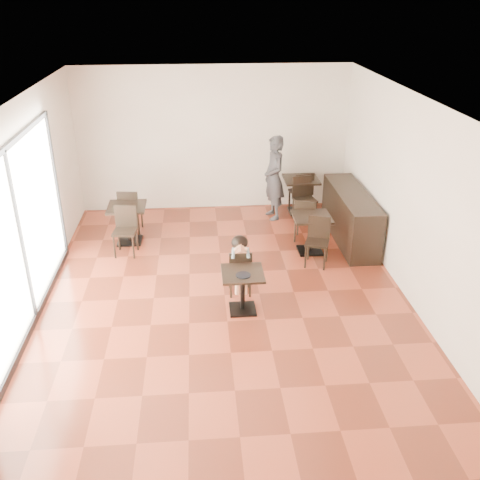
{
  "coord_description": "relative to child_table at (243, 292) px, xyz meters",
  "views": [
    {
      "loc": [
        -0.37,
        -7.66,
        4.66
      ],
      "look_at": [
        0.26,
        0.02,
        1.0
      ],
      "focal_mm": 40.0,
      "sensor_mm": 36.0,
      "label": 1
    }
  ],
  "objects": [
    {
      "name": "chair_left_a",
      "position": [
        -2.05,
        3.25,
        0.12
      ],
      "size": [
        0.46,
        0.46,
        0.93
      ],
      "primitive_type": null,
      "rotation": [
        0.0,
        0.0,
        3.03
      ],
      "color": "black",
      "rests_on": "floor"
    },
    {
      "name": "chair_left_b",
      "position": [
        -2.05,
        2.15,
        0.12
      ],
      "size": [
        0.46,
        0.46,
        0.93
      ],
      "primitive_type": null,
      "rotation": [
        0.0,
        0.0,
        -0.11
      ],
      "color": "black",
      "rests_on": "floor"
    },
    {
      "name": "chair_mid_b",
      "position": [
        1.48,
        1.42,
        0.11
      ],
      "size": [
        0.52,
        0.52,
        0.9
      ],
      "primitive_type": null,
      "rotation": [
        0.0,
        0.0,
        -0.35
      ],
      "color": "black",
      "rests_on": "floor"
    },
    {
      "name": "chair_mid_a",
      "position": [
        1.48,
        2.52,
        0.11
      ],
      "size": [
        0.52,
        0.52,
        0.9
      ],
      "primitive_type": null,
      "rotation": [
        0.0,
        0.0,
        2.79
      ],
      "color": "black",
      "rests_on": "floor"
    },
    {
      "name": "plate",
      "position": [
        0.0,
        -0.1,
        0.35
      ],
      "size": [
        0.23,
        0.23,
        0.01
      ],
      "primitive_type": "cylinder",
      "color": "black",
      "rests_on": "child_table"
    },
    {
      "name": "child_chair",
      "position": [
        0.0,
        0.55,
        0.07
      ],
      "size": [
        0.37,
        0.37,
        0.82
      ],
      "primitive_type": null,
      "rotation": [
        0.0,
        0.0,
        3.14
      ],
      "color": "black",
      "rests_on": "floor"
    },
    {
      "name": "pizza_slice",
      "position": [
        0.0,
        0.36,
        0.56
      ],
      "size": [
        0.24,
        0.19,
        0.06
      ],
      "primitive_type": null,
      "color": "#D7B579",
      "rests_on": "child"
    },
    {
      "name": "wall_back",
      "position": [
        -0.26,
        4.48,
        1.26
      ],
      "size": [
        6.0,
        0.01,
        3.2
      ],
      "primitive_type": "cube",
      "color": "silver",
      "rests_on": "floor"
    },
    {
      "name": "child_table",
      "position": [
        0.0,
        0.0,
        0.0
      ],
      "size": [
        0.65,
        0.65,
        0.68
      ],
      "primitive_type": null,
      "color": "black",
      "rests_on": "floor"
    },
    {
      "name": "chair_back_b",
      "position": [
        1.65,
        3.48,
        0.14
      ],
      "size": [
        0.52,
        0.52,
        0.97
      ],
      "primitive_type": null,
      "rotation": [
        0.0,
        0.0,
        0.22
      ],
      "color": "black",
      "rests_on": "floor"
    },
    {
      "name": "cafe_table_left",
      "position": [
        -2.05,
        2.7,
        0.05
      ],
      "size": [
        0.81,
        0.81,
        0.78
      ],
      "primitive_type": null,
      "rotation": [
        0.0,
        0.0,
        -0.11
      ],
      "color": "black",
      "rests_on": "floor"
    },
    {
      "name": "ceiling",
      "position": [
        -0.26,
        0.48,
        2.86
      ],
      "size": [
        6.0,
        8.0,
        0.01
      ],
      "primitive_type": "cube",
      "color": "white",
      "rests_on": "floor"
    },
    {
      "name": "cafe_table_back",
      "position": [
        1.65,
        3.98,
        0.06
      ],
      "size": [
        0.91,
        0.91,
        0.8
      ],
      "primitive_type": null,
      "rotation": [
        0.0,
        0.0,
        0.22
      ],
      "color": "black",
      "rests_on": "floor"
    },
    {
      "name": "chair_back_a",
      "position": [
        1.65,
        3.98,
        0.14
      ],
      "size": [
        0.52,
        0.52,
        0.97
      ],
      "primitive_type": null,
      "rotation": [
        0.0,
        0.0,
        3.36
      ],
      "color": "black",
      "rests_on": "floor"
    },
    {
      "name": "wall_left",
      "position": [
        -3.26,
        0.48,
        1.26
      ],
      "size": [
        0.01,
        8.0,
        3.2
      ],
      "primitive_type": "cube",
      "color": "silver",
      "rests_on": "floor"
    },
    {
      "name": "floor",
      "position": [
        -0.26,
        0.48,
        -0.34
      ],
      "size": [
        6.0,
        8.0,
        0.01
      ],
      "primitive_type": "cube",
      "color": "maroon",
      "rests_on": "ground"
    },
    {
      "name": "child",
      "position": [
        0.0,
        0.55,
        0.18
      ],
      "size": [
        0.37,
        0.52,
        1.04
      ],
      "primitive_type": null,
      "color": "gray",
      "rests_on": "child_chair"
    },
    {
      "name": "service_counter",
      "position": [
        2.39,
        2.48,
        0.16
      ],
      "size": [
        0.6,
        2.4,
        1.0
      ],
      "primitive_type": "cube",
      "color": "black",
      "rests_on": "floor"
    },
    {
      "name": "wall_front",
      "position": [
        -0.26,
        -3.52,
        1.26
      ],
      "size": [
        6.0,
        0.01,
        3.2
      ],
      "primitive_type": "cube",
      "color": "silver",
      "rests_on": "floor"
    },
    {
      "name": "storefront_window",
      "position": [
        -3.23,
        -0.02,
        1.06
      ],
      "size": [
        0.04,
        4.5,
        2.6
      ],
      "primitive_type": "cube",
      "color": "white",
      "rests_on": "floor"
    },
    {
      "name": "cafe_table_mid",
      "position": [
        1.48,
        1.97,
        0.03
      ],
      "size": [
        0.91,
        0.91,
        0.75
      ],
      "primitive_type": null,
      "rotation": [
        0.0,
        0.0,
        -0.35
      ],
      "color": "black",
      "rests_on": "floor"
    },
    {
      "name": "wall_right",
      "position": [
        2.74,
        0.48,
        1.26
      ],
      "size": [
        0.01,
        8.0,
        3.2
      ],
      "primitive_type": "cube",
      "color": "silver",
      "rests_on": "floor"
    },
    {
      "name": "adult_patron",
      "position": [
        1.0,
        3.73,
        0.58
      ],
      "size": [
        0.58,
        0.75,
        1.84
      ],
      "primitive_type": "imported",
      "rotation": [
        0.0,
        0.0,
        -1.35
      ],
      "color": "#37363C",
      "rests_on": "floor"
    }
  ]
}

